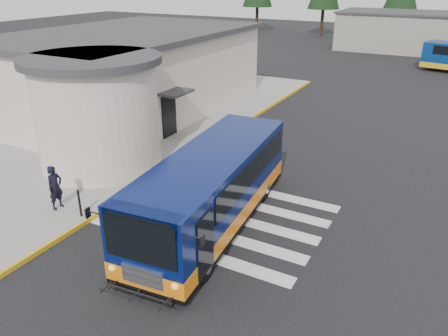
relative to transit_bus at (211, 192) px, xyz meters
The scene contains 9 objects.
ground 1.97m from the transit_bus, 83.68° to the left, with size 140.00×140.00×0.00m, color black.
sidewalk 10.48m from the transit_bus, 148.06° to the left, with size 10.00×34.00×0.15m, color gray.
curb_strip 6.84m from the transit_bus, 125.19° to the left, with size 0.12×34.00×0.16m, color gold.
station_building 13.65m from the transit_bus, 141.76° to the left, with size 12.70×18.70×4.80m.
crosswalk 1.48m from the transit_bus, 115.26° to the left, with size 8.00×5.35×0.01m.
transit_bus is the anchor object (origin of this frame).
pedestrian_a 5.74m from the transit_bus, 160.51° to the right, with size 0.61×0.40×1.66m, color black.
pedestrian_b 4.89m from the transit_bus, 166.05° to the left, with size 0.91×0.71×1.88m, color black.
bollard 4.69m from the transit_bus, 155.16° to the right, with size 0.08×0.08×1.02m, color black.
Camera 1 is at (6.49, -12.88, 8.02)m, focal length 35.00 mm.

